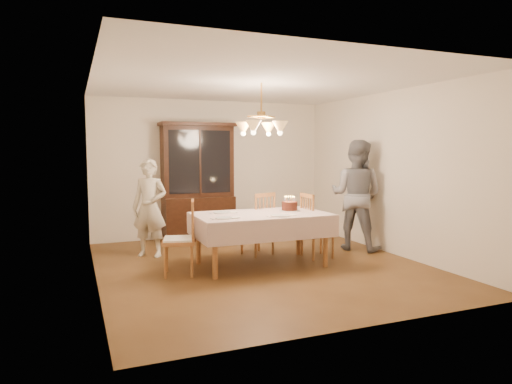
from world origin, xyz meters
name	(u,v)px	position (x,y,z in m)	size (l,w,h in m)	color
ground	(261,265)	(0.00, 0.00, 0.00)	(5.00, 5.00, 0.00)	#523317
room_shell	(261,156)	(0.00, 0.00, 1.58)	(5.00, 5.00, 5.00)	white
dining_table	(261,219)	(0.00, 0.00, 0.68)	(1.90, 1.10, 0.76)	brown
china_hutch	(198,184)	(-0.34, 2.25, 1.04)	(1.38, 0.54, 2.16)	black
chair_far_side	(258,227)	(0.21, 0.66, 0.44)	(0.55, 0.54, 1.00)	brown
chair_left_end	(179,241)	(-1.20, -0.04, 0.45)	(0.51, 0.53, 1.00)	brown
chair_right_end	(317,229)	(1.00, 0.15, 0.44)	(0.42, 0.44, 1.00)	brown
elderly_woman	(150,208)	(-1.39, 1.18, 0.77)	(0.56, 0.37, 1.53)	beige
adult_in_grey	(356,195)	(1.89, 0.42, 0.91)	(0.89, 0.69, 1.83)	slate
birthday_cake	(290,207)	(0.49, 0.08, 0.83)	(0.30, 0.30, 0.22)	white
place_setting_near_left	(225,218)	(-0.64, -0.27, 0.77)	(0.38, 0.23, 0.02)	white
place_setting_near_right	(281,216)	(0.15, -0.35, 0.77)	(0.41, 0.27, 0.02)	white
place_setting_far_left	(223,212)	(-0.49, 0.25, 0.77)	(0.40, 0.25, 0.02)	white
chandelier	(261,128)	(0.00, 0.00, 1.98)	(0.62, 0.62, 0.73)	#BF8C3F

